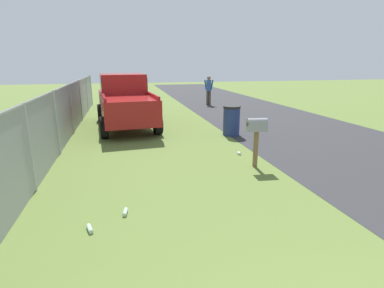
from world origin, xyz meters
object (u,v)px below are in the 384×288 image
at_px(pedestrian, 209,88).
at_px(trash_bin, 231,121).
at_px(pickup_truck, 125,99).
at_px(mailbox, 257,128).

bearing_deg(pedestrian, trash_bin, 14.48).
relative_size(pickup_truck, pedestrian, 2.96).
relative_size(mailbox, trash_bin, 1.17).
bearing_deg(pickup_truck, mailbox, -157.60).
distance_m(mailbox, pickup_truck, 6.62).
bearing_deg(pickup_truck, trash_bin, -128.95).
bearing_deg(mailbox, pickup_truck, 32.02).
bearing_deg(mailbox, trash_bin, -5.69).
bearing_deg(trash_bin, mailbox, 169.96).
xyz_separation_m(pickup_truck, trash_bin, (-2.45, -3.68, -0.57)).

